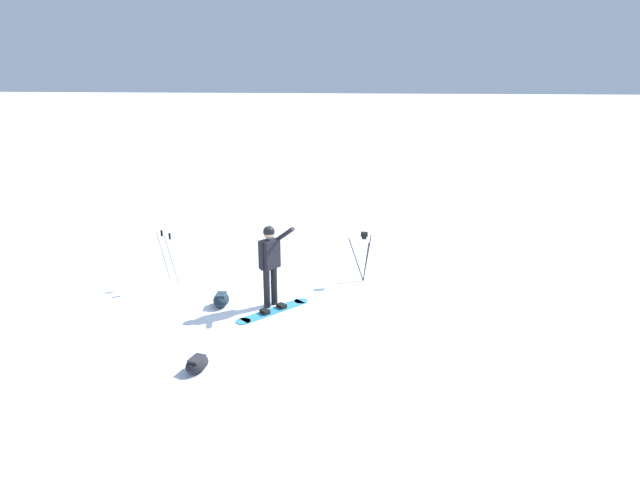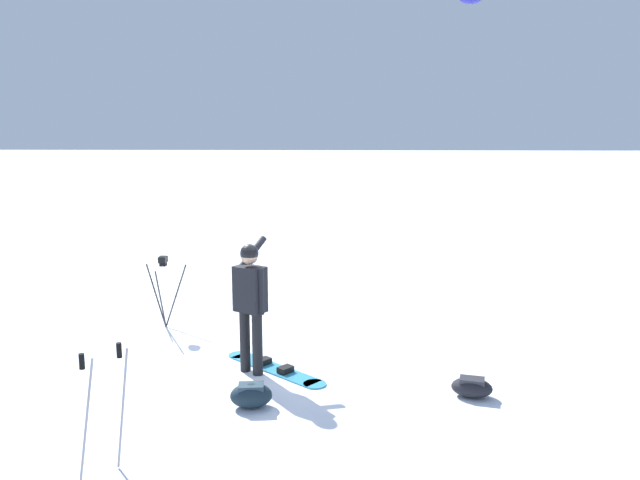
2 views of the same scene
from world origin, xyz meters
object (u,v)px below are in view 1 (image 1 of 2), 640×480
camera_tripod (364,246)px  gear_bag_small (197,364)px  snowboarder (270,257)px  snowboard (273,310)px  gear_bag_large (221,299)px  ski_poles (167,250)px

camera_tripod → gear_bag_small: bearing=152.1°
snowboarder → snowboard: bearing=-158.1°
snowboarder → gear_bag_small: bearing=168.1°
snowboard → gear_bag_large: 1.17m
snowboard → gear_bag_small: bearing=164.3°
snowboard → camera_tripod: camera_tripod is taller
ski_poles → gear_bag_large: bearing=-122.9°
camera_tripod → gear_bag_small: size_ratio=2.21×
snowboarder → ski_poles: bearing=71.9°
gear_bag_large → ski_poles: size_ratio=0.42×
snowboard → gear_bag_small: 2.63m
snowboard → gear_bag_large: bearing=84.5°
camera_tripod → snowboarder: bearing=134.2°
gear_bag_large → ski_poles: ski_poles is taller
camera_tripod → ski_poles: ski_poles is taller
snowboard → camera_tripod: (2.07, -1.72, 0.85)m
gear_bag_small → ski_poles: bearing=29.2°
camera_tripod → ski_poles: size_ratio=0.95×
snowboarder → camera_tripod: bearing=-45.8°
gear_bag_large → camera_tripod: (1.96, -2.88, 0.72)m
gear_bag_large → ski_poles: (1.04, 1.61, 0.69)m
snowboard → gear_bag_large: (0.11, 1.16, 0.13)m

